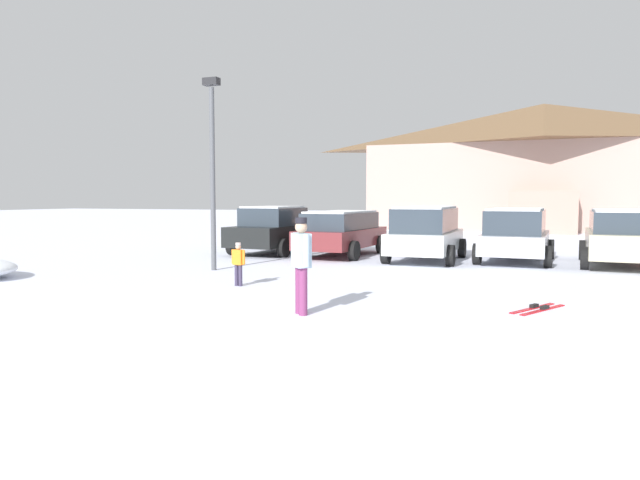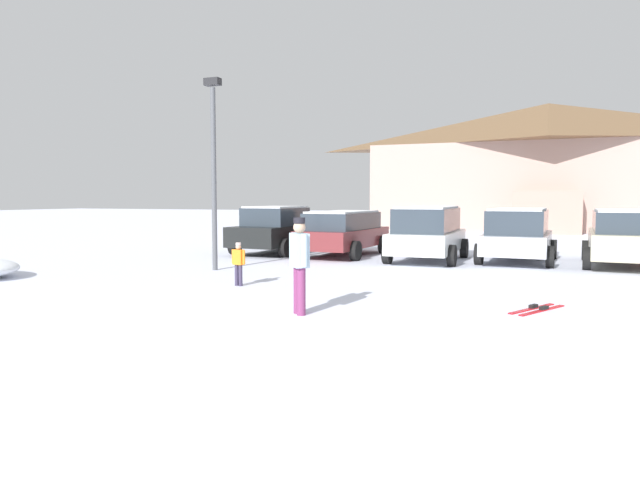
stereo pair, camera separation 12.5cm
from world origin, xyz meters
TOP-DOWN VIEW (x-y plane):
  - ground at (0.00, 0.00)m, footprint 160.00×160.00m
  - ski_lodge at (3.49, 33.61)m, footprint 21.68×10.81m
  - parked_black_sedan at (-5.73, 12.86)m, footprint 2.43×4.50m
  - parked_maroon_van at (-3.16, 12.75)m, footprint 2.39×4.56m
  - parked_white_suv at (-0.14, 12.22)m, footprint 2.18×4.39m
  - parked_silver_wagon at (2.56, 12.90)m, footprint 2.36×4.38m
  - parked_beige_suv at (5.43, 12.79)m, footprint 2.24×4.54m
  - skier_adult_in_blue_parka at (-0.64, 3.01)m, footprint 0.45×0.49m
  - skier_child_in_orange_jacket at (-3.19, 5.43)m, footprint 0.36×0.18m
  - pair_of_skis at (3.19, 4.89)m, footprint 0.94×1.39m
  - lamp_post at (-5.23, 7.73)m, footprint 0.44×0.24m

SIDE VIEW (x-z plane):
  - ground at x=0.00m, z-range 0.00..0.00m
  - pair_of_skis at x=3.19m, z-range -0.02..0.06m
  - skier_child_in_orange_jacket at x=-3.19m, z-range 0.06..1.05m
  - parked_maroon_van at x=-3.16m, z-range 0.07..1.63m
  - parked_black_sedan at x=-5.73m, z-range 0.01..1.71m
  - parked_beige_suv at x=5.43m, z-range 0.07..1.74m
  - parked_silver_wagon at x=2.56m, z-range 0.06..1.75m
  - parked_white_suv at x=-0.14m, z-range 0.06..1.79m
  - skier_adult_in_blue_parka at x=-0.64m, z-range 0.11..1.78m
  - lamp_post at x=-5.23m, z-range 0.34..5.60m
  - ski_lodge at x=3.49m, z-range 0.06..8.08m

